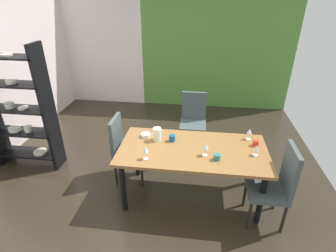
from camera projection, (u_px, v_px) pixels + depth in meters
ground_plane at (149, 185)px, 3.82m from camera, size 5.27×6.26×0.02m
back_panel_interior at (102, 43)px, 6.06m from camera, size 1.92×0.10×2.82m
garden_window_panel at (217, 46)px, 5.76m from camera, size 3.34×0.10×2.82m
dining_table at (193, 154)px, 3.30m from camera, size 1.84×0.93×0.76m
chair_left_far at (125, 146)px, 3.73m from camera, size 0.44×0.44×0.97m
chair_right_near at (276, 183)px, 2.99m from camera, size 0.44×0.44×1.02m
chair_head_far at (193, 119)px, 4.53m from camera, size 0.44×0.45×0.98m
display_shelf at (18, 109)px, 3.85m from camera, size 0.99×0.31×1.92m
wine_glass_west at (145, 150)px, 3.01m from camera, size 0.07×0.07×0.17m
wine_glass_rear at (256, 148)px, 3.09m from camera, size 0.07×0.07×0.14m
wine_glass_north at (206, 146)px, 3.08m from camera, size 0.07×0.07×0.17m
wine_glass_corner at (250, 132)px, 3.42m from camera, size 0.07×0.07×0.15m
serving_bowl_near_shelf at (146, 135)px, 3.51m from camera, size 0.13×0.13×0.05m
cup_east at (256, 143)px, 3.31m from camera, size 0.08×0.08×0.08m
cup_left at (172, 138)px, 3.41m from camera, size 0.08×0.08×0.09m
cup_center at (217, 157)px, 3.03m from camera, size 0.08×0.08×0.07m
pitcher_right at (157, 134)px, 3.40m from camera, size 0.12×0.11×0.18m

